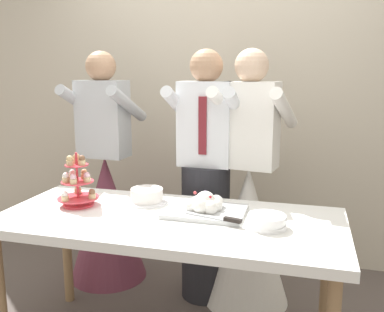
{
  "coord_description": "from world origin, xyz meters",
  "views": [
    {
      "loc": [
        0.68,
        -2.01,
        1.52
      ],
      "look_at": [
        0.09,
        0.15,
        1.07
      ],
      "focal_mm": 39.98,
      "sensor_mm": 36.0,
      "label": 1
    }
  ],
  "objects_px": {
    "dessert_table": "(169,230)",
    "round_cake": "(147,196)",
    "main_cake_tray": "(205,206)",
    "person_groom": "(206,190)",
    "cupcake_stand": "(77,185)",
    "person_bride": "(248,218)",
    "person_guest": "(106,202)",
    "plate_stack": "(267,221)"
  },
  "relations": [
    {
      "from": "person_groom",
      "to": "person_bride",
      "type": "height_order",
      "value": "same"
    },
    {
      "from": "cupcake_stand",
      "to": "person_groom",
      "type": "xyz_separation_m",
      "value": [
        0.6,
        0.59,
        -0.15
      ]
    },
    {
      "from": "dessert_table",
      "to": "person_guest",
      "type": "height_order",
      "value": "person_guest"
    },
    {
      "from": "dessert_table",
      "to": "round_cake",
      "type": "distance_m",
      "value": 0.31
    },
    {
      "from": "cupcake_stand",
      "to": "person_bride",
      "type": "relative_size",
      "value": 0.18
    },
    {
      "from": "cupcake_stand",
      "to": "person_guest",
      "type": "relative_size",
      "value": 0.18
    },
    {
      "from": "plate_stack",
      "to": "person_guest",
      "type": "bearing_deg",
      "value": 149.15
    },
    {
      "from": "main_cake_tray",
      "to": "plate_stack",
      "type": "bearing_deg",
      "value": -20.39
    },
    {
      "from": "plate_stack",
      "to": "round_cake",
      "type": "height_order",
      "value": "round_cake"
    },
    {
      "from": "main_cake_tray",
      "to": "person_bride",
      "type": "bearing_deg",
      "value": 73.7
    },
    {
      "from": "plate_stack",
      "to": "round_cake",
      "type": "bearing_deg",
      "value": 162.41
    },
    {
      "from": "plate_stack",
      "to": "person_guest",
      "type": "xyz_separation_m",
      "value": [
        -1.23,
        0.74,
        -0.23
      ]
    },
    {
      "from": "main_cake_tray",
      "to": "person_groom",
      "type": "height_order",
      "value": "person_groom"
    },
    {
      "from": "round_cake",
      "to": "main_cake_tray",
      "type": "bearing_deg",
      "value": -14.96
    },
    {
      "from": "round_cake",
      "to": "person_groom",
      "type": "relative_size",
      "value": 0.14
    },
    {
      "from": "person_groom",
      "to": "person_guest",
      "type": "height_order",
      "value": "same"
    },
    {
      "from": "cupcake_stand",
      "to": "dessert_table",
      "type": "bearing_deg",
      "value": -4.96
    },
    {
      "from": "round_cake",
      "to": "person_guest",
      "type": "relative_size",
      "value": 0.14
    },
    {
      "from": "person_bride",
      "to": "person_guest",
      "type": "relative_size",
      "value": 1.0
    },
    {
      "from": "dessert_table",
      "to": "person_bride",
      "type": "relative_size",
      "value": 1.08
    },
    {
      "from": "dessert_table",
      "to": "person_bride",
      "type": "xyz_separation_m",
      "value": [
        0.33,
        0.64,
        -0.12
      ]
    },
    {
      "from": "main_cake_tray",
      "to": "plate_stack",
      "type": "height_order",
      "value": "main_cake_tray"
    },
    {
      "from": "main_cake_tray",
      "to": "round_cake",
      "type": "relative_size",
      "value": 1.8
    },
    {
      "from": "cupcake_stand",
      "to": "plate_stack",
      "type": "relative_size",
      "value": 1.59
    },
    {
      "from": "dessert_table",
      "to": "person_bride",
      "type": "bearing_deg",
      "value": 62.76
    },
    {
      "from": "round_cake",
      "to": "person_bride",
      "type": "relative_size",
      "value": 0.14
    },
    {
      "from": "dessert_table",
      "to": "cupcake_stand",
      "type": "relative_size",
      "value": 5.9
    },
    {
      "from": "cupcake_stand",
      "to": "person_guest",
      "type": "distance_m",
      "value": 0.75
    },
    {
      "from": "dessert_table",
      "to": "cupcake_stand",
      "type": "distance_m",
      "value": 0.59
    },
    {
      "from": "plate_stack",
      "to": "person_groom",
      "type": "distance_m",
      "value": 0.81
    },
    {
      "from": "cupcake_stand",
      "to": "main_cake_tray",
      "type": "distance_m",
      "value": 0.73
    },
    {
      "from": "cupcake_stand",
      "to": "round_cake",
      "type": "distance_m",
      "value": 0.39
    },
    {
      "from": "cupcake_stand",
      "to": "person_bride",
      "type": "height_order",
      "value": "person_bride"
    },
    {
      "from": "person_guest",
      "to": "person_groom",
      "type": "bearing_deg",
      "value": -5.8
    },
    {
      "from": "person_groom",
      "to": "dessert_table",
      "type": "bearing_deg",
      "value": -94.14
    },
    {
      "from": "cupcake_stand",
      "to": "person_groom",
      "type": "bearing_deg",
      "value": 44.48
    },
    {
      "from": "dessert_table",
      "to": "round_cake",
      "type": "xyz_separation_m",
      "value": [
        -0.2,
        0.2,
        0.11
      ]
    },
    {
      "from": "dessert_table",
      "to": "person_guest",
      "type": "distance_m",
      "value": 1.02
    },
    {
      "from": "person_bride",
      "to": "person_guest",
      "type": "bearing_deg",
      "value": 175.94
    },
    {
      "from": "plate_stack",
      "to": "person_groom",
      "type": "bearing_deg",
      "value": 125.29
    },
    {
      "from": "cupcake_stand",
      "to": "main_cake_tray",
      "type": "height_order",
      "value": "cupcake_stand"
    },
    {
      "from": "cupcake_stand",
      "to": "person_groom",
      "type": "relative_size",
      "value": 0.18
    }
  ]
}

